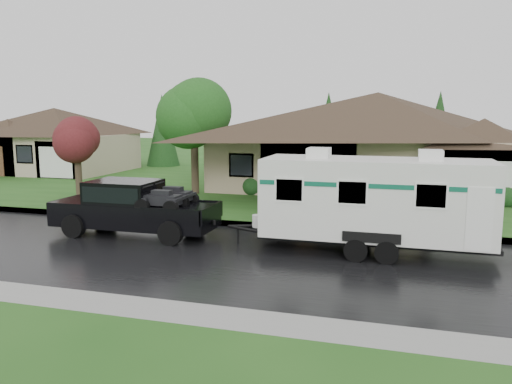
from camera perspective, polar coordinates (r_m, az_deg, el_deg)
ground at (r=17.46m, az=4.45°, el=-6.01°), size 140.00×140.00×0.00m
road at (r=15.57m, az=2.94°, el=-7.82°), size 140.00×8.00×0.01m
curb at (r=19.58m, az=5.80°, el=-4.16°), size 140.00×0.50×0.15m
lawn at (r=32.01m, az=9.92°, el=0.84°), size 140.00×26.00×0.15m
house_main at (r=30.40m, az=14.18°, el=6.94°), size 19.44×10.80×6.90m
house_far at (r=41.04m, az=-21.83°, el=6.15°), size 10.80×8.64×5.80m
tree_left_green at (r=27.47m, az=-7.10°, el=8.63°), size 3.69×3.69×6.11m
tree_red at (r=27.13m, az=-19.81°, el=5.58°), size 2.63×2.63×4.36m
shrub_row at (r=26.15m, az=12.93°, el=0.24°), size 13.60×1.00×1.00m
pickup_truck at (r=19.16m, az=-14.02°, el=-1.56°), size 6.13×2.33×2.04m
travel_trailer at (r=16.50m, az=13.41°, el=-0.71°), size 7.56×2.66×3.39m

